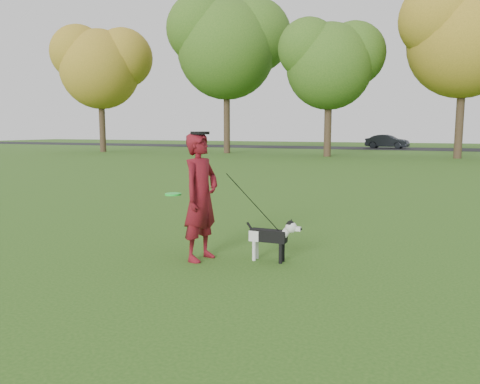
% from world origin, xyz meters
% --- Properties ---
extents(ground, '(120.00, 120.00, 0.00)m').
position_xyz_m(ground, '(0.00, 0.00, 0.00)').
color(ground, '#285116').
rests_on(ground, ground).
extents(road, '(120.00, 7.00, 0.02)m').
position_xyz_m(road, '(0.00, 40.00, 0.01)').
color(road, black).
rests_on(road, ground).
extents(man, '(0.53, 0.72, 1.80)m').
position_xyz_m(man, '(-0.54, 0.00, 0.90)').
color(man, '#590C1B').
rests_on(man, ground).
extents(dog, '(0.82, 0.16, 0.62)m').
position_xyz_m(dog, '(0.43, 0.28, 0.38)').
color(dog, black).
rests_on(dog, ground).
extents(car_mid, '(4.03, 1.95, 1.27)m').
position_xyz_m(car_mid, '(-1.36, 40.00, 0.66)').
color(car_mid, black).
rests_on(car_mid, road).
extents(man_held_items, '(1.58, 0.51, 1.40)m').
position_xyz_m(man_held_items, '(0.20, 0.11, 0.85)').
color(man_held_items, '#1BDC35').
rests_on(man_held_items, ground).
extents(tree_row, '(51.74, 8.86, 12.01)m').
position_xyz_m(tree_row, '(-1.43, 26.07, 7.41)').
color(tree_row, '#38281C').
rests_on(tree_row, ground).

